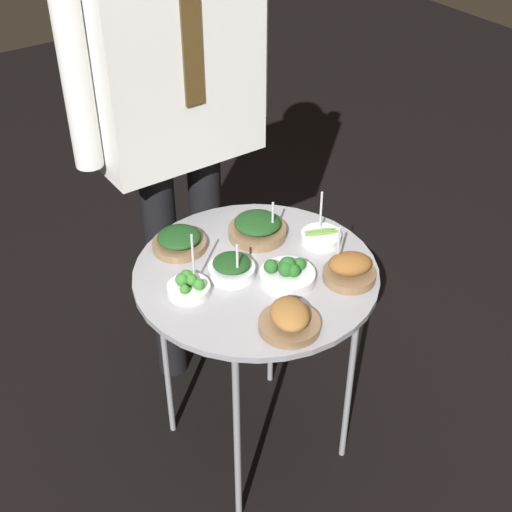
# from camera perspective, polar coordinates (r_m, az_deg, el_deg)

# --- Properties ---
(ground_plane) EXTENTS (8.00, 8.00, 0.00)m
(ground_plane) POSITION_cam_1_polar(r_m,az_deg,el_deg) (2.49, 0.00, -14.56)
(ground_plane) COLOR black
(serving_cart) EXTENTS (0.68, 0.68, 0.73)m
(serving_cart) POSITION_cam_1_polar(r_m,az_deg,el_deg) (2.01, 0.00, -2.35)
(serving_cart) COLOR #939399
(serving_cart) RESTS_ON ground_plane
(bowl_broccoli_near_rim) EXTENTS (0.15, 0.15, 0.08)m
(bowl_broccoli_near_rim) POSITION_cam_1_polar(r_m,az_deg,el_deg) (1.92, 2.50, -1.44)
(bowl_broccoli_near_rim) COLOR silver
(bowl_broccoli_near_rim) RESTS_ON serving_cart
(bowl_roast_back_right) EXTENTS (0.15, 0.15, 0.15)m
(bowl_roast_back_right) POSITION_cam_1_polar(r_m,az_deg,el_deg) (1.94, 7.50, -1.05)
(bowl_roast_back_right) COLOR brown
(bowl_roast_back_right) RESTS_ON serving_cart
(bowl_roast_mid_right) EXTENTS (0.16, 0.16, 0.07)m
(bowl_roast_mid_right) POSITION_cam_1_polar(r_m,az_deg,el_deg) (1.77, 2.70, -5.09)
(bowl_roast_mid_right) COLOR brown
(bowl_roast_mid_right) RESTS_ON serving_cart
(bowl_spinach_center) EXTENTS (0.17, 0.17, 0.13)m
(bowl_spinach_center) POSITION_cam_1_polar(r_m,az_deg,el_deg) (2.09, 0.12, 2.25)
(bowl_spinach_center) COLOR brown
(bowl_spinach_center) RESTS_ON serving_cart
(bowl_broccoli_front_right) EXTENTS (0.12, 0.12, 0.17)m
(bowl_broccoli_front_right) POSITION_cam_1_polar(r_m,az_deg,el_deg) (1.89, -5.41, -2.41)
(bowl_broccoli_front_right) COLOR white
(bowl_broccoli_front_right) RESTS_ON serving_cart
(bowl_spinach_front_left) EXTENTS (0.16, 0.16, 0.05)m
(bowl_spinach_front_left) POSITION_cam_1_polar(r_m,az_deg,el_deg) (2.06, -6.16, 1.20)
(bowl_spinach_front_left) COLOR brown
(bowl_spinach_front_left) RESTS_ON serving_cart
(bowl_asparagus_far_rim) EXTENTS (0.12, 0.12, 0.15)m
(bowl_asparagus_far_rim) POSITION_cam_1_polar(r_m,az_deg,el_deg) (2.08, 5.22, 1.54)
(bowl_asparagus_far_rim) COLOR white
(bowl_asparagus_far_rim) RESTS_ON serving_cart
(bowl_spinach_front_center) EXTENTS (0.13, 0.13, 0.13)m
(bowl_spinach_front_center) POSITION_cam_1_polar(r_m,az_deg,el_deg) (1.94, -1.95, -0.97)
(bowl_spinach_front_center) COLOR silver
(bowl_spinach_front_center) RESTS_ON serving_cart
(waiter_figure) EXTENTS (0.66, 0.25, 1.78)m
(waiter_figure) POSITION_cam_1_polar(r_m,az_deg,el_deg) (2.14, -6.66, 13.94)
(waiter_figure) COLOR black
(waiter_figure) RESTS_ON ground_plane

